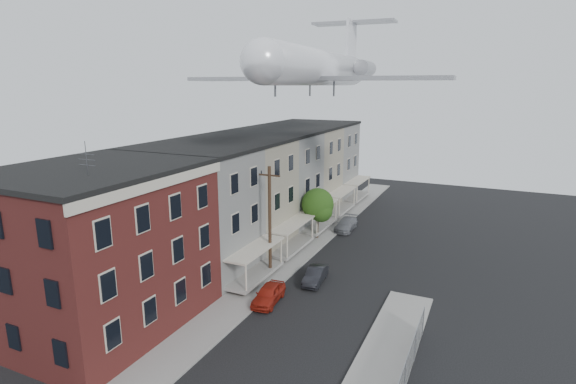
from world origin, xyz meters
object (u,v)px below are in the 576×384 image
object	(u,v)px
airplane	(321,67)
street_tree	(319,206)
car_far	(346,224)
car_near	(269,294)
utility_pole	(270,220)
car_mid	(315,275)

from	to	relation	value
airplane	street_tree	bearing A→B (deg)	110.85
car_far	car_near	bearing A→B (deg)	-91.87
street_tree	car_near	world-z (taller)	street_tree
utility_pole	car_far	bearing A→B (deg)	81.81
car_mid	airplane	distance (m)	17.48
car_far	airplane	world-z (taller)	airplane
utility_pole	car_far	world-z (taller)	utility_pole
utility_pole	street_tree	size ratio (longest dim) A/B	1.73
street_tree	car_near	size ratio (longest dim) A/B	1.38
car_near	airplane	size ratio (longest dim) A/B	0.15
car_mid	airplane	size ratio (longest dim) A/B	0.14
utility_pole	street_tree	xyz separation A→B (m)	(0.33, 9.92, -1.22)
street_tree	car_mid	distance (m)	10.62
street_tree	airplane	distance (m)	13.44
airplane	car_near	bearing A→B (deg)	-87.03
street_tree	airplane	size ratio (longest dim) A/B	0.21
car_mid	utility_pole	bearing A→B (deg)	178.91
utility_pole	car_far	distance (m)	14.61
car_mid	airplane	xyz separation A→B (m)	(-2.38, 6.77, 15.94)
car_near	airplane	xyz separation A→B (m)	(-0.58, 11.27, 15.89)
car_far	airplane	distance (m)	17.33
car_far	airplane	bearing A→B (deg)	-96.77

